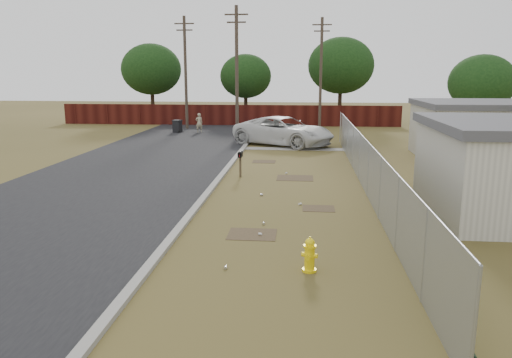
# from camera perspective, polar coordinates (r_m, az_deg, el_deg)

# --- Properties ---
(ground) EXTENTS (120.00, 120.00, 0.00)m
(ground) POSITION_cam_1_polar(r_m,az_deg,el_deg) (19.32, 3.43, -1.72)
(ground) COLOR brown
(ground) RESTS_ON ground
(street) EXTENTS (15.10, 60.00, 0.12)m
(street) POSITION_cam_1_polar(r_m,az_deg,el_deg) (28.17, -9.85, 2.55)
(street) COLOR black
(street) RESTS_ON ground
(chainlink_fence) EXTENTS (0.10, 27.06, 2.02)m
(chainlink_fence) POSITION_cam_1_polar(r_m,az_deg,el_deg) (20.30, 12.40, 0.99)
(chainlink_fence) COLOR #92959A
(chainlink_fence) RESTS_ON ground
(privacy_fence) EXTENTS (30.00, 0.12, 1.80)m
(privacy_fence) POSITION_cam_1_polar(r_m,az_deg,el_deg) (44.40, -3.21, 7.31)
(privacy_fence) COLOR #43130E
(privacy_fence) RESTS_ON ground
(utility_poles) EXTENTS (12.60, 8.24, 9.00)m
(utility_poles) POSITION_cam_1_polar(r_m,az_deg,el_deg) (39.65, -0.81, 12.24)
(utility_poles) COLOR #43382D
(utility_poles) RESTS_ON ground
(horizon_trees) EXTENTS (33.32, 31.94, 7.78)m
(horizon_trees) POSITION_cam_1_polar(r_m,az_deg,el_deg) (42.31, 5.84, 12.09)
(horizon_trees) COLOR #302215
(horizon_trees) RESTS_ON ground
(fire_hydrant) EXTENTS (0.42, 0.42, 0.85)m
(fire_hydrant) POSITION_cam_1_polar(r_m,az_deg,el_deg) (11.93, 6.14, -8.67)
(fire_hydrant) COLOR yellow
(fire_hydrant) RESTS_ON ground
(mailbox) EXTENTS (0.19, 0.51, 1.18)m
(mailbox) POSITION_cam_1_polar(r_m,az_deg,el_deg) (22.22, -1.81, 2.58)
(mailbox) COLOR brown
(mailbox) RESTS_ON ground
(pickup_truck) EXTENTS (7.19, 5.89, 1.82)m
(pickup_truck) POSITION_cam_1_polar(r_m,az_deg,el_deg) (32.20, 3.19, 5.50)
(pickup_truck) COLOR silver
(pickup_truck) RESTS_ON ground
(pedestrian) EXTENTS (0.64, 0.52, 1.50)m
(pedestrian) POSITION_cam_1_polar(r_m,az_deg,el_deg) (39.28, -6.52, 6.40)
(pedestrian) COLOR tan
(pedestrian) RESTS_ON ground
(trash_bin) EXTENTS (0.76, 0.82, 0.96)m
(trash_bin) POSITION_cam_1_polar(r_m,az_deg,el_deg) (39.56, -8.98, 6.00)
(trash_bin) COLOR black
(trash_bin) RESTS_ON ground
(scattered_litter) EXTENTS (1.83, 11.69, 0.07)m
(scattered_litter) POSITION_cam_1_polar(r_m,az_deg,el_deg) (16.96, 1.59, -3.54)
(scattered_litter) COLOR beige
(scattered_litter) RESTS_ON ground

